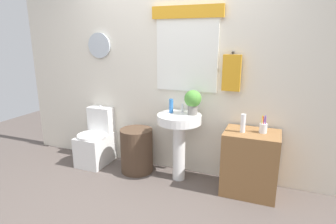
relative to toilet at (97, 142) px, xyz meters
The scene contains 11 objects.
ground_plane 1.37m from the toilet, 41.44° to the right, with size 8.00×8.00×0.00m, color #564C47.
back_wall 1.45m from the toilet, 14.69° to the left, with size 4.40×0.18×2.60m.
toilet is the anchor object (origin of this frame).
laundry_hamper 0.63m from the toilet, ahead, with size 0.41×0.41×0.56m, color #4C3828.
pedestal_sink 1.24m from the toilet, ahead, with size 0.51×0.51×0.81m.
faucet 1.33m from the toilet, ahead, with size 0.03×0.03×0.10m, color silver.
wooden_cabinet 2.03m from the toilet, ahead, with size 0.58×0.44×0.70m, color olive.
soap_bottle 1.24m from the toilet, ahead, with size 0.05×0.05×0.17m, color #2D6BB7.
potted_plant 1.51m from the toilet, ahead, with size 0.20×0.20×0.29m.
lotion_bottle 1.99m from the toilet, ahead, with size 0.05×0.05×0.20m, color white.
toothbrush_cup 2.17m from the toilet, ahead, with size 0.08×0.08×0.19m.
Camera 1 is at (1.22, -2.06, 1.65)m, focal length 29.71 mm.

